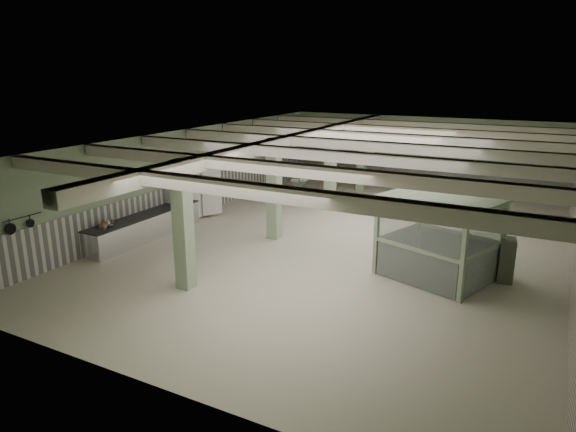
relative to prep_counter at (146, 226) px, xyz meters
The scene contains 34 objects.
floor 7.31m from the prep_counter, 26.38° to the left, with size 20.00×20.00×0.00m, color beige.
ceiling 7.95m from the prep_counter, 26.38° to the left, with size 14.00×20.00×0.02m, color white.
wall_back 14.83m from the prep_counter, 63.72° to the left, with size 14.00×0.02×3.60m, color #A6BD97.
wall_front 9.50m from the prep_counter, 45.93° to the right, with size 14.00×0.02×3.60m, color #A6BD97.
wall_left 3.54m from the prep_counter, 98.07° to the left, with size 0.02×20.00×3.60m, color #A6BD97.
wainscot_left 3.29m from the prep_counter, 97.64° to the left, with size 0.05×19.90×1.50m, color silver.
wainscot_right 13.90m from the prep_counter, 13.49° to the left, with size 0.05×19.90×1.50m, color silver.
wainscot_back 14.75m from the prep_counter, 63.68° to the left, with size 13.90×0.05×1.50m, color silver.
girder 5.95m from the prep_counter, 38.76° to the left, with size 0.45×19.90×0.40m, color silver.
beam_a 8.35m from the prep_counter, 33.06° to the right, with size 13.90×0.35×0.32m, color silver.
beam_b 7.39m from the prep_counter, 15.03° to the right, with size 13.90×0.35×0.32m, color silver.
beam_c 7.22m from the prep_counter, ahead, with size 13.90×0.35×0.32m, color silver.
beam_d 7.88m from the prep_counter, 26.38° to the left, with size 13.90×0.35×0.32m, color silver.
beam_e 9.19m from the prep_counter, 41.29° to the left, with size 13.90×0.35×0.32m, color silver.
beam_f 10.93m from the prep_counter, 51.57° to the left, with size 13.90×0.35×0.32m, color silver.
beam_g 12.92m from the prep_counter, 58.67° to the left, with size 13.90×0.35×0.32m, color silver.
column_a 5.07m from the prep_counter, 34.31° to the right, with size 0.42×0.42×3.60m, color #9EB692.
column_b 4.81m from the prep_counter, 29.04° to the left, with size 0.42×0.42×3.60m, color #9EB692.
column_c 8.40m from the prep_counter, 60.85° to the left, with size 0.42×0.42×3.60m, color #9EB692.
column_d 12.02m from the prep_counter, 70.24° to the left, with size 0.42×0.42×3.60m, color #9EB692.
hook_rail 4.59m from the prep_counter, 95.12° to the right, with size 0.02×0.02×1.20m, color black.
pendant_front 7.70m from the prep_counter, 14.01° to the right, with size 0.44×0.44×0.22m, color #2F3E2F.
pendant_mid 8.38m from the prep_counter, 28.00° to the left, with size 0.44×0.44×0.22m, color #2F3E2F.
pendant_back 11.52m from the prep_counter, 51.16° to the left, with size 0.44×0.44×0.22m, color #2F3E2F.
prep_counter is the anchor object (origin of this frame).
pitcher_near 2.32m from the prep_counter, 88.53° to the left, with size 0.17×0.20×0.26m, color silver, non-canonical shape.
pitcher_far 1.76m from the prep_counter, 90.66° to the right, with size 0.17×0.20×0.25m, color silver, non-canonical shape.
veg_colander 1.70m from the prep_counter, 94.25° to the right, with size 0.43×0.43×0.20m, color #3A3A3F, non-canonical shape.
orange_bowl 1.89m from the prep_counter, 92.54° to the right, with size 0.26×0.26×0.09m, color #B2B2B7.
skillet_near 4.96m from the prep_counter, 94.05° to the right, with size 0.32×0.32×0.04m, color black.
skillet_far 4.36m from the prep_counter, 94.65° to the right, with size 0.25×0.25×0.03m, color black.
walkin_cooler 2.81m from the prep_counter, 91.74° to the left, with size 0.94×2.24×2.06m.
guard_booth 10.18m from the prep_counter, ahead, with size 3.65×3.37×2.41m.
filing_cabinet 11.99m from the prep_counter, ahead, with size 0.41×0.59×1.28m, color #575C4D.
Camera 1 is at (6.22, -16.38, 5.83)m, focal length 32.00 mm.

